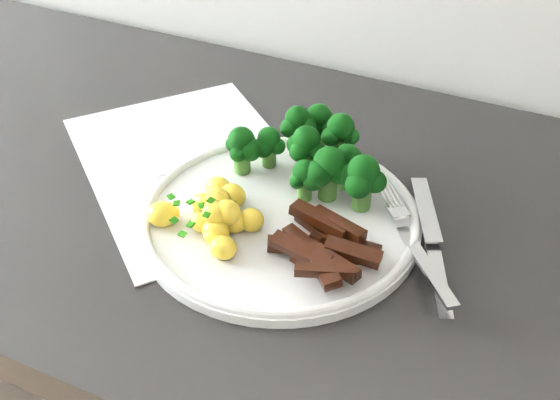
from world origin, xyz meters
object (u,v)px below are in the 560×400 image
object	(u,v)px
plate	(280,217)
fork	(416,246)
broccoli	(315,151)
knife	(435,259)
potatoes	(213,213)
recipe_paper	(193,166)
beef_strips	(326,246)

from	to	relation	value
plate	fork	size ratio (longest dim) A/B	1.85
broccoli	knife	bearing A→B (deg)	-24.28
plate	potatoes	bearing A→B (deg)	-141.76
fork	plate	bearing A→B (deg)	-178.08
fork	broccoli	bearing A→B (deg)	152.68
recipe_paper	beef_strips	world-z (taller)	beef_strips
plate	knife	xyz separation A→B (m)	(0.16, 0.00, 0.00)
plate	beef_strips	size ratio (longest dim) A/B	2.55
recipe_paper	beef_strips	xyz separation A→B (m)	(0.19, -0.08, 0.02)
broccoli	beef_strips	xyz separation A→B (m)	(0.06, -0.11, -0.02)
knife	broccoli	bearing A→B (deg)	155.72
fork	knife	bearing A→B (deg)	-0.57
knife	fork	bearing A→B (deg)	179.43
beef_strips	fork	size ratio (longest dim) A/B	0.72
broccoli	beef_strips	distance (m)	0.12
broccoli	potatoes	world-z (taller)	broccoli
potatoes	beef_strips	distance (m)	0.12
knife	potatoes	bearing A→B (deg)	-167.66
broccoli	knife	xyz separation A→B (m)	(0.15, -0.07, -0.04)
recipe_paper	knife	world-z (taller)	knife
recipe_paper	potatoes	distance (m)	0.12
broccoli	plate	bearing A→B (deg)	-95.28
knife	recipe_paper	bearing A→B (deg)	171.44
plate	beef_strips	bearing A→B (deg)	-29.02
recipe_paper	knife	distance (m)	0.29
broccoli	fork	size ratio (longest dim) A/B	1.19
potatoes	beef_strips	xyz separation A→B (m)	(0.12, 0.01, -0.01)
fork	recipe_paper	bearing A→B (deg)	170.87
plate	potatoes	world-z (taller)	potatoes
recipe_paper	fork	world-z (taller)	fork
knife	beef_strips	bearing A→B (deg)	-157.25
beef_strips	fork	world-z (taller)	beef_strips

